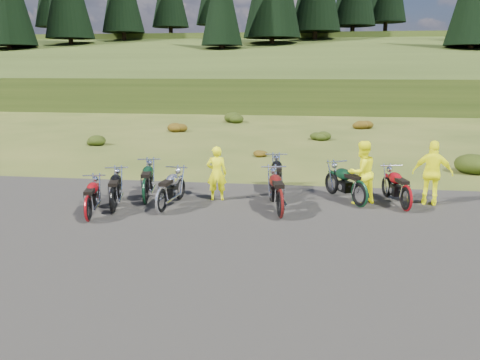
# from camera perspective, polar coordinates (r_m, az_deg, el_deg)

# --- Properties ---
(ground) EXTENTS (300.00, 300.00, 0.00)m
(ground) POSITION_cam_1_polar(r_m,az_deg,el_deg) (12.28, 0.08, -5.19)
(ground) COLOR #354416
(ground) RESTS_ON ground
(gravel_pad) EXTENTS (20.00, 12.00, 0.04)m
(gravel_pad) POSITION_cam_1_polar(r_m,az_deg,el_deg) (10.42, -1.37, -8.71)
(gravel_pad) COLOR black
(gravel_pad) RESTS_ON ground
(hill_slope) EXTENTS (300.00, 45.97, 9.37)m
(hill_slope) POSITION_cam_1_polar(r_m,az_deg,el_deg) (61.66, 6.24, 9.93)
(hill_slope) COLOR #2B3B13
(hill_slope) RESTS_ON ground
(hill_plateau) EXTENTS (300.00, 90.00, 9.17)m
(hill_plateau) POSITION_cam_1_polar(r_m,az_deg,el_deg) (121.59, 6.99, 11.73)
(hill_plateau) COLOR #2B3B13
(hill_plateau) RESTS_ON ground
(shrub_1) EXTENTS (1.03, 1.03, 0.61)m
(shrub_1) POSITION_cam_1_polar(r_m,az_deg,el_deg) (25.43, -17.25, 4.79)
(shrub_1) COLOR black
(shrub_1) RESTS_ON ground
(shrub_2) EXTENTS (1.30, 1.30, 0.77)m
(shrub_2) POSITION_cam_1_polar(r_m,az_deg,el_deg) (29.38, -7.77, 6.56)
(shrub_2) COLOR #5D330B
(shrub_2) RESTS_ON ground
(shrub_3) EXTENTS (1.56, 1.56, 0.92)m
(shrub_3) POSITION_cam_1_polar(r_m,az_deg,el_deg) (33.94, -0.63, 7.76)
(shrub_3) COLOR black
(shrub_3) RESTS_ON ground
(shrub_4) EXTENTS (0.77, 0.77, 0.45)m
(shrub_4) POSITION_cam_1_polar(r_m,az_deg,el_deg) (21.14, 2.26, 3.48)
(shrub_4) COLOR #5D330B
(shrub_4) RESTS_ON ground
(shrub_5) EXTENTS (1.03, 1.03, 0.61)m
(shrub_5) POSITION_cam_1_polar(r_m,az_deg,el_deg) (26.29, 9.69, 5.49)
(shrub_5) COLOR black
(shrub_5) RESTS_ON ground
(shrub_6) EXTENTS (1.30, 1.30, 0.77)m
(shrub_6) POSITION_cam_1_polar(r_m,az_deg,el_deg) (31.76, 14.65, 6.77)
(shrub_6) COLOR #5D330B
(shrub_6) RESTS_ON ground
(shrub_7) EXTENTS (1.56, 1.56, 0.92)m
(shrub_7) POSITION_cam_1_polar(r_m,az_deg,el_deg) (20.12, 27.16, 2.13)
(shrub_7) COLOR black
(shrub_7) RESTS_ON ground
(motorcycle_0) EXTENTS (1.20, 2.18, 1.08)m
(motorcycle_0) POSITION_cam_1_polar(r_m,az_deg,el_deg) (13.40, -15.15, -4.05)
(motorcycle_0) COLOR black
(motorcycle_0) RESTS_ON ground
(motorcycle_1) EXTENTS (1.10, 2.04, 1.02)m
(motorcycle_1) POSITION_cam_1_polar(r_m,az_deg,el_deg) (12.90, -17.94, -4.93)
(motorcycle_1) COLOR maroon
(motorcycle_1) RESTS_ON ground
(motorcycle_2) EXTENTS (1.17, 2.31, 1.15)m
(motorcycle_2) POSITION_cam_1_polar(r_m,az_deg,el_deg) (14.01, -11.41, -3.06)
(motorcycle_2) COLOR black
(motorcycle_2) RESTS_ON ground
(motorcycle_3) EXTENTS (0.94, 2.16, 1.10)m
(motorcycle_3) POSITION_cam_1_polar(r_m,az_deg,el_deg) (13.11, -9.50, -4.13)
(motorcycle_3) COLOR #BCBBC1
(motorcycle_3) RESTS_ON ground
(motorcycle_4) EXTENTS (1.21, 2.36, 1.18)m
(motorcycle_4) POSITION_cam_1_polar(r_m,az_deg,el_deg) (12.58, 4.90, -4.77)
(motorcycle_4) COLOR #53100D
(motorcycle_4) RESTS_ON ground
(motorcycle_5) EXTENTS (0.95, 2.29, 1.17)m
(motorcycle_5) POSITION_cam_1_polar(r_m,az_deg,el_deg) (14.53, 4.58, -2.22)
(motorcycle_5) COLOR black
(motorcycle_5) RESTS_ON ground
(motorcycle_6) EXTENTS (1.13, 2.20, 1.10)m
(motorcycle_6) POSITION_cam_1_polar(r_m,az_deg,el_deg) (13.92, 19.47, -3.70)
(motorcycle_6) COLOR maroon
(motorcycle_6) RESTS_ON ground
(motorcycle_7) EXTENTS (1.71, 2.26, 1.15)m
(motorcycle_7) POSITION_cam_1_polar(r_m,az_deg,el_deg) (13.93, 14.28, -3.31)
(motorcycle_7) COLOR #0E321B
(motorcycle_7) RESTS_ON ground
(person_middle) EXTENTS (0.65, 0.47, 1.64)m
(person_middle) POSITION_cam_1_polar(r_m,az_deg,el_deg) (14.03, -2.86, 0.71)
(person_middle) COLOR #FCFF0D
(person_middle) RESTS_ON ground
(person_right_a) EXTENTS (1.14, 1.08, 1.86)m
(person_right_a) POSITION_cam_1_polar(r_m,az_deg,el_deg) (14.09, 14.57, 0.78)
(person_right_a) COLOR #FCFF0D
(person_right_a) RESTS_ON ground
(person_right_b) EXTENTS (1.18, 0.72, 1.88)m
(person_right_b) POSITION_cam_1_polar(r_m,az_deg,el_deg) (14.61, 22.41, 0.67)
(person_right_b) COLOR #FCFF0D
(person_right_b) RESTS_ON ground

